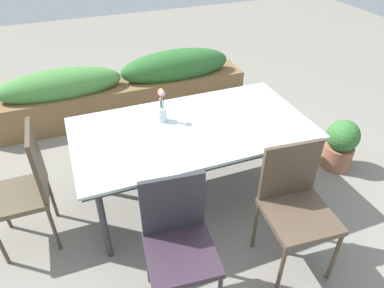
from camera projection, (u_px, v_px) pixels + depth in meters
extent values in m
plane|color=gray|center=(185.00, 196.00, 3.19)|extent=(12.00, 12.00, 0.00)
cube|color=#B2C6C1|center=(192.00, 128.00, 2.77)|extent=(1.86, 1.00, 0.02)
cube|color=#333338|center=(192.00, 131.00, 2.78)|extent=(1.82, 0.98, 0.02)
cylinder|color=#333338|center=(104.00, 222.00, 2.46)|extent=(0.05, 0.05, 0.71)
cylinder|color=#333338|center=(299.00, 169.00, 2.93)|extent=(0.05, 0.05, 0.71)
cylinder|color=#333338|center=(89.00, 160.00, 3.04)|extent=(0.05, 0.05, 0.71)
cylinder|color=#333338|center=(254.00, 124.00, 3.51)|extent=(0.05, 0.05, 0.71)
cube|color=brown|center=(19.00, 196.00, 2.54)|extent=(0.41, 0.41, 0.04)
cube|color=#4C3D2D|center=(37.00, 162.00, 2.44)|extent=(0.03, 0.39, 0.51)
cylinder|color=#4C3D2D|center=(0.00, 243.00, 2.48)|extent=(0.03, 0.03, 0.44)
cylinder|color=#4C3D2D|center=(3.00, 208.00, 2.76)|extent=(0.03, 0.03, 0.44)
cylinder|color=#4C3D2D|center=(54.00, 229.00, 2.59)|extent=(0.03, 0.03, 0.44)
cylinder|color=#4C3D2D|center=(52.00, 196.00, 2.86)|extent=(0.03, 0.03, 0.44)
cube|color=#332532|center=(181.00, 255.00, 2.11)|extent=(0.46, 0.46, 0.04)
cube|color=#2D2D33|center=(173.00, 205.00, 2.12)|extent=(0.40, 0.07, 0.44)
cylinder|color=#2D2D33|center=(202.00, 249.00, 2.43)|extent=(0.03, 0.03, 0.46)
cylinder|color=#2D2D33|center=(148.00, 261.00, 2.35)|extent=(0.03, 0.03, 0.46)
cube|color=brown|center=(299.00, 216.00, 2.34)|extent=(0.48, 0.48, 0.04)
cube|color=#4C3D2D|center=(290.00, 170.00, 2.37)|extent=(0.42, 0.07, 0.44)
cylinder|color=#4C3D2D|center=(334.00, 257.00, 2.37)|extent=(0.03, 0.03, 0.47)
cylinder|color=#4C3D2D|center=(281.00, 271.00, 2.28)|extent=(0.03, 0.03, 0.47)
cylinder|color=#4C3D2D|center=(304.00, 214.00, 2.69)|extent=(0.03, 0.03, 0.47)
cylinder|color=#4C3D2D|center=(255.00, 225.00, 2.60)|extent=(0.03, 0.03, 0.47)
cylinder|color=silver|center=(162.00, 114.00, 2.81)|extent=(0.08, 0.08, 0.12)
cylinder|color=#2D662D|center=(161.00, 106.00, 2.76)|extent=(0.01, 0.01, 0.12)
sphere|color=pink|center=(161.00, 99.00, 2.73)|extent=(0.03, 0.03, 0.03)
cylinder|color=#2D662D|center=(162.00, 102.00, 2.76)|extent=(0.01, 0.01, 0.18)
sphere|color=#EFCC4C|center=(161.00, 91.00, 2.71)|extent=(0.04, 0.04, 0.04)
cylinder|color=#2D662D|center=(160.00, 103.00, 2.74)|extent=(0.01, 0.01, 0.17)
sphere|color=#DB4C56|center=(160.00, 93.00, 2.69)|extent=(0.04, 0.04, 0.04)
cylinder|color=#2D662D|center=(163.00, 103.00, 2.74)|extent=(0.01, 0.01, 0.17)
sphere|color=pink|center=(163.00, 94.00, 2.70)|extent=(0.04, 0.04, 0.04)
cylinder|color=#2D662D|center=(162.00, 104.00, 2.73)|extent=(0.00, 0.01, 0.17)
sphere|color=pink|center=(162.00, 94.00, 2.68)|extent=(0.04, 0.04, 0.04)
cube|color=brown|center=(124.00, 99.00, 4.24)|extent=(2.99, 0.45, 0.41)
ellipsoid|color=#47843D|center=(60.00, 85.00, 3.87)|extent=(1.35, 0.40, 0.36)
ellipsoid|color=#2D662D|center=(176.00, 66.00, 4.25)|extent=(1.35, 0.40, 0.40)
cylinder|color=#9E6047|center=(337.00, 156.00, 3.47)|extent=(0.28, 0.28, 0.24)
sphere|color=#387233|center=(343.00, 136.00, 3.33)|extent=(0.31, 0.31, 0.31)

